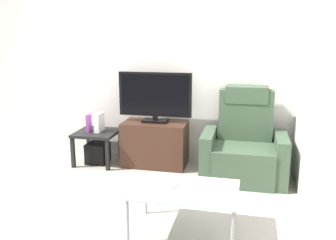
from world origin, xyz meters
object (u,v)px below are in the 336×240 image
tv_stand (155,144)px  subwoofer_box (98,153)px  television (155,96)px  game_console (99,122)px  cell_phone (172,186)px  coffee_table (185,191)px  recliner_armchair (244,147)px  book_upright (89,123)px  side_table (97,136)px

tv_stand → subwoofer_box: bearing=-173.7°
tv_stand → subwoofer_box: 0.79m
television → game_console: size_ratio=3.83×
television → cell_phone: television is taller
coffee_table → recliner_armchair: bearing=71.8°
book_upright → coffee_table: (1.55, -1.49, -0.16)m
tv_stand → cell_phone: 1.69m
side_table → cell_phone: side_table is taller
game_console → television: bearing=7.3°
side_table → subwoofer_box: side_table is taller
subwoofer_box → coffee_table: (1.45, -1.51, 0.25)m
side_table → subwoofer_box: 0.23m
subwoofer_box → television: bearing=7.7°
game_console → recliner_armchair: bearing=-3.0°
tv_stand → game_console: 0.79m
recliner_armchair → coffee_table: bearing=-110.2°
side_table → book_upright: book_upright is taller
recliner_armchair → game_console: 1.90m
coffee_table → television: bearing=112.7°
side_table → cell_phone: size_ratio=3.60×
book_upright → cell_phone: 2.07m
side_table → game_console: game_console is taller
side_table → cell_phone: (1.34, -1.50, 0.05)m
recliner_armchair → game_console: bearing=175.0°
coffee_table → tv_stand: bearing=112.9°
side_table → recliner_armchair: bearing=-2.7°
game_console → coffee_table: game_console is taller
subwoofer_box → book_upright: (-0.10, -0.02, 0.41)m
tv_stand → coffee_table: (0.68, -1.60, 0.10)m
book_upright → cell_phone: book_upright is taller
recliner_armchair → side_table: 1.92m
recliner_armchair → book_upright: bearing=176.1°
recliner_armchair → cell_phone: (-0.58, -1.41, 0.04)m
tv_stand → book_upright: (-0.87, -0.11, 0.26)m
cell_phone → tv_stand: bearing=125.6°
recliner_armchair → book_upright: size_ratio=4.75×
television → cell_phone: size_ratio=6.32×
tv_stand → recliner_armchair: 1.16m
television → side_table: (-0.77, -0.10, -0.55)m
coffee_table → game_console: bearing=132.9°
side_table → television: bearing=7.7°
television → cell_phone: (0.56, -1.61, -0.50)m
coffee_table → cell_phone: 0.12m
television → tv_stand: bearing=-90.0°
side_table → subwoofer_box: (0.00, -0.00, -0.23)m
recliner_armchair → side_table: bearing=175.4°
tv_stand → recliner_armchair: bearing=-8.7°
recliner_armchair → book_upright: (-2.02, 0.07, 0.18)m
television → side_table: bearing=-172.3°
side_table → cell_phone: 2.01m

